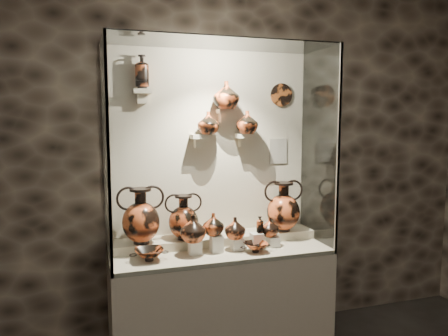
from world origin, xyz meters
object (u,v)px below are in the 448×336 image
(jug_c, at_px, (235,228))
(kylix_right, at_px, (255,246))
(jug_b, at_px, (213,224))
(lekythos_small, at_px, (260,224))
(ovoid_vase_c, at_px, (247,122))
(amphora_left, at_px, (141,216))
(jug_e, at_px, (270,227))
(amphora_right, at_px, (283,206))
(kylix_left, at_px, (149,253))
(lekythos_tall, at_px, (142,70))
(amphora_mid, at_px, (183,217))
(jug_a, at_px, (193,229))
(ovoid_vase_a, at_px, (208,123))
(ovoid_vase_b, at_px, (226,95))

(jug_c, distance_m, kylix_right, 0.21)
(jug_b, relative_size, lekythos_small, 1.14)
(jug_c, distance_m, ovoid_vase_c, 0.87)
(amphora_left, height_order, jug_e, amphora_left)
(amphora_right, relative_size, jug_e, 2.77)
(kylix_left, xyz_separation_m, kylix_right, (0.80, -0.05, -0.01))
(lekythos_tall, bearing_deg, amphora_mid, -3.37)
(ovoid_vase_c, bearing_deg, amphora_mid, -163.54)
(ovoid_vase_c, bearing_deg, jug_a, -143.56)
(amphora_left, xyz_separation_m, kylix_left, (0.03, -0.22, -0.23))
(kylix_left, bearing_deg, amphora_right, -3.36)
(amphora_left, bearing_deg, amphora_right, -9.87)
(jug_c, bearing_deg, jug_e, 6.81)
(amphora_left, xyz_separation_m, jug_e, (0.99, -0.15, -0.13))
(amphora_left, height_order, jug_c, amphora_left)
(lekythos_small, distance_m, lekythos_tall, 1.49)
(jug_a, height_order, kylix_right, jug_a)
(amphora_right, xyz_separation_m, jug_c, (-0.49, -0.17, -0.10))
(jug_e, xyz_separation_m, ovoid_vase_a, (-0.44, 0.24, 0.82))
(kylix_left, bearing_deg, jug_a, -8.44)
(jug_e, height_order, lekythos_tall, lekythos_tall)
(lekythos_tall, bearing_deg, ovoid_vase_c, 13.48)
(lekythos_small, xyz_separation_m, kylix_right, (-0.07, -0.09, -0.15))
(jug_a, bearing_deg, jug_b, 29.14)
(amphora_mid, bearing_deg, ovoid_vase_b, 32.67)
(jug_e, xyz_separation_m, kylix_right, (-0.16, -0.11, -0.11))
(jug_e, xyz_separation_m, lekythos_small, (-0.09, -0.02, 0.04))
(ovoid_vase_a, bearing_deg, jug_b, -83.18)
(amphora_mid, relative_size, ovoid_vase_a, 1.95)
(lekythos_small, xyz_separation_m, ovoid_vase_c, (-0.02, 0.25, 0.79))
(jug_b, distance_m, kylix_right, 0.36)
(amphora_left, distance_m, ovoid_vase_b, 1.15)
(amphora_left, xyz_separation_m, kylix_right, (0.83, -0.26, -0.24))
(amphora_mid, xyz_separation_m, jug_c, (0.36, -0.18, -0.07))
(jug_a, distance_m, ovoid_vase_c, 0.98)
(ovoid_vase_a, bearing_deg, kylix_left, -136.17)
(jug_b, height_order, ovoid_vase_b, ovoid_vase_b)
(amphora_right, xyz_separation_m, kylix_right, (-0.36, -0.27, -0.23))
(amphora_mid, xyz_separation_m, kylix_right, (0.50, -0.28, -0.20))
(jug_a, distance_m, kylix_left, 0.37)
(amphora_left, bearing_deg, kylix_left, -92.88)
(amphora_mid, relative_size, lekythos_tall, 1.24)
(amphora_right, height_order, kylix_right, amphora_right)
(lekythos_tall, bearing_deg, jug_b, -13.50)
(ovoid_vase_a, bearing_deg, jug_e, -14.44)
(lekythos_small, height_order, ovoid_vase_a, ovoid_vase_a)
(lekythos_small, bearing_deg, ovoid_vase_b, 116.87)
(jug_c, bearing_deg, lekythos_tall, 160.16)
(jug_c, xyz_separation_m, lekythos_small, (0.21, -0.00, 0.02))
(amphora_mid, xyz_separation_m, amphora_right, (0.85, -0.01, 0.03))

